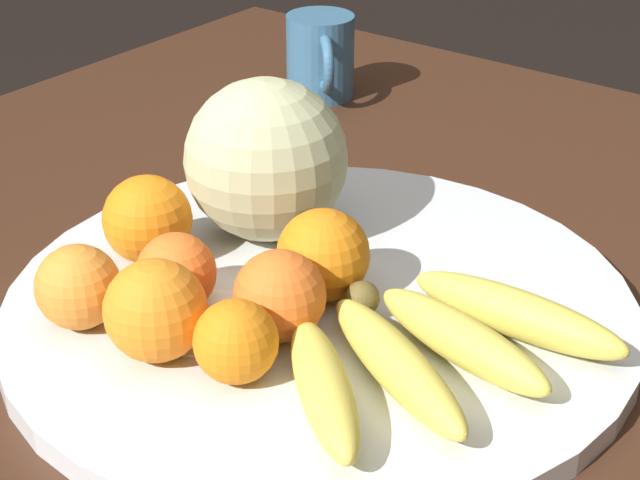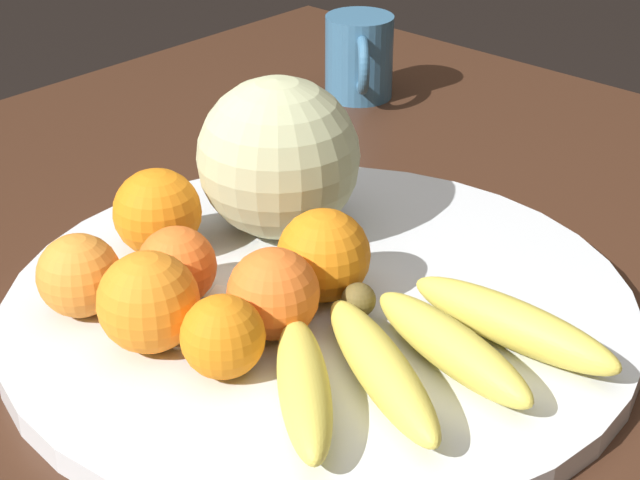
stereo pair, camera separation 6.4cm
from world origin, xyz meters
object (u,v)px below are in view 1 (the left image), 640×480
Objects in this scene: orange_back_right at (181,270)px; orange_top_small at (280,296)px; produce_tag at (221,323)px; melon at (266,159)px; orange_mid_center at (78,287)px; fruit_bowl at (320,307)px; orange_front_left at (319,253)px; orange_back_left at (147,220)px; banana_bunch at (430,347)px; orange_side_extra at (155,310)px; ceramic_mug at (321,57)px; orange_front_right at (236,341)px; kitchen_table at (260,454)px.

orange_top_small is (0.01, -0.08, 0.00)m from orange_back_right.
produce_tag is (-0.02, 0.04, -0.03)m from orange_top_small.
melon is 0.19m from orange_mid_center.
fruit_bowl is 0.08m from produce_tag.
melon reaches higher than fruit_bowl.
orange_front_left is at bearing -44.14° from orange_back_right.
orange_mid_center is at bearing -163.56° from orange_back_left.
orange_back_right is (0.06, -0.04, -0.00)m from orange_mid_center.
orange_back_right reaches higher than fruit_bowl.
orange_mid_center reaches higher than orange_back_right.
banana_bunch is at bearing -103.93° from fruit_bowl.
orange_side_extra is (-0.18, -0.05, -0.03)m from melon.
orange_side_extra is 0.56m from ceramic_mug.
orange_top_small is 0.52m from ceramic_mug.
melon reaches higher than orange_side_extra.
orange_side_extra is (-0.13, 0.04, 0.00)m from orange_front_left.
fruit_bowl is 0.04m from orange_front_left.
orange_front_right is 0.93× the size of orange_mid_center.
orange_front_right is at bearing -115.70° from orange_back_right.
orange_back_left is (0.04, 0.14, 0.14)m from kitchen_table.
orange_mid_center is at bearing 116.85° from kitchen_table.
orange_front_left reaches higher than kitchen_table.
melon is at bearing 43.06° from orange_top_small.
kitchen_table is 10.10× the size of melon.
produce_tag reaches higher than kitchen_table.
orange_back_left is at bearing 63.98° from orange_front_right.
orange_top_small reaches higher than fruit_bowl.
produce_tag is (-0.00, -0.04, -0.03)m from orange_back_right.
banana_bunch is 0.19m from orange_side_extra.
orange_top_small is 0.69× the size of ceramic_mug.
ceramic_mug reaches higher than orange_front_left.
melon is at bearing 59.91° from fruit_bowl.
orange_top_small reaches higher than orange_mid_center.
orange_front_left is at bearing -74.35° from orange_back_left.
banana_bunch is (0.05, -0.12, 0.12)m from kitchen_table.
orange_mid_center is 0.07m from orange_back_right.
orange_top_small is (-0.02, -0.15, -0.00)m from orange_back_left.
produce_tag is at bearing 51.89° from orange_front_right.
orange_back_left is (-0.03, 0.14, 0.04)m from fruit_bowl.
kitchen_table is 0.20m from orange_back_left.
orange_back_left is at bearing -161.07° from ceramic_mug.
orange_back_right is (-0.04, 0.19, 0.01)m from banana_bunch.
orange_mid_center is (-0.10, 0.23, 0.01)m from banana_bunch.
fruit_bowl is 0.16m from orange_back_left.
orange_back_left is 1.00× the size of orange_side_extra.
ceramic_mug reaches higher than orange_top_small.
orange_front_right is at bearing -171.48° from fruit_bowl.
orange_front_left is 0.74× the size of ceramic_mug.
kitchen_table is 20.49× the size of orange_top_small.
produce_tag is (0.00, 0.03, 0.10)m from kitchen_table.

